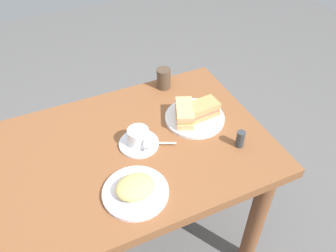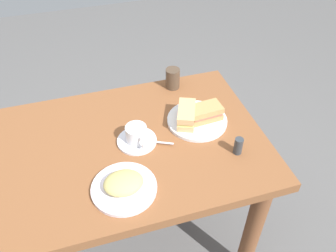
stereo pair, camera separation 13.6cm
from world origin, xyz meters
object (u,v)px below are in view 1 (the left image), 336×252
(sandwich_back, at_px, (184,113))
(side_plate, at_px, (136,192))
(salt_shaker, at_px, (240,139))
(coffee_cup, at_px, (139,137))
(dining_table, at_px, (132,171))
(spoon, at_px, (159,143))
(sandwich_front, at_px, (202,109))
(sandwich_plate, at_px, (195,118))
(coffee_saucer, at_px, (139,144))
(drinking_glass, at_px, (164,78))

(sandwich_back, relative_size, side_plate, 0.69)
(sandwich_back, xyz_separation_m, salt_shaker, (0.13, -0.21, -0.01))
(sandwich_back, bearing_deg, coffee_cup, -167.18)
(dining_table, bearing_deg, spoon, -18.15)
(dining_table, xyz_separation_m, sandwich_front, (0.33, 0.04, 0.18))
(sandwich_front, distance_m, side_plate, 0.46)
(sandwich_plate, bearing_deg, sandwich_front, -4.71)
(sandwich_back, distance_m, spoon, 0.17)
(coffee_saucer, distance_m, spoon, 0.08)
(coffee_cup, distance_m, drinking_glass, 0.39)
(dining_table, distance_m, salt_shaker, 0.45)
(coffee_cup, height_order, spoon, coffee_cup)
(coffee_cup, bearing_deg, dining_table, 173.61)
(sandwich_plate, relative_size, coffee_saucer, 1.61)
(dining_table, xyz_separation_m, spoon, (0.11, -0.04, 0.15))
(dining_table, relative_size, sandwich_back, 6.90)
(sandwich_front, relative_size, side_plate, 0.61)
(salt_shaker, bearing_deg, sandwich_back, 121.74)
(sandwich_back, height_order, salt_shaker, sandwich_back)
(coffee_saucer, height_order, coffee_cup, coffee_cup)
(sandwich_plate, xyz_separation_m, coffee_saucer, (-0.26, -0.04, -0.00))
(sandwich_plate, xyz_separation_m, side_plate, (-0.35, -0.25, 0.00))
(sandwich_plate, distance_m, coffee_saucer, 0.27)
(coffee_saucer, height_order, side_plate, side_plate)
(side_plate, height_order, salt_shaker, salt_shaker)
(dining_table, bearing_deg, sandwich_back, 9.96)
(sandwich_front, xyz_separation_m, side_plate, (-0.39, -0.25, -0.04))
(coffee_cup, bearing_deg, spoon, -24.29)
(dining_table, height_order, side_plate, side_plate)
(coffee_saucer, height_order, salt_shaker, salt_shaker)
(sandwich_plate, xyz_separation_m, sandwich_front, (0.03, -0.00, 0.04))
(sandwich_plate, bearing_deg, drinking_glass, 95.17)
(sandwich_front, height_order, coffee_cup, coffee_cup)
(dining_table, height_order, drinking_glass, drinking_glass)
(dining_table, relative_size, sandwich_plate, 4.33)
(side_plate, distance_m, salt_shaker, 0.44)
(spoon, distance_m, drinking_glass, 0.38)
(coffee_cup, relative_size, drinking_glass, 1.17)
(sandwich_back, relative_size, coffee_saucer, 1.01)
(dining_table, xyz_separation_m, sandwich_plate, (0.30, 0.04, 0.14))
(coffee_saucer, bearing_deg, spoon, -25.45)
(side_plate, bearing_deg, coffee_saucer, 65.80)
(dining_table, distance_m, coffee_cup, 0.19)
(sandwich_front, xyz_separation_m, coffee_saucer, (-0.29, -0.04, -0.04))
(dining_table, xyz_separation_m, salt_shaker, (0.38, -0.16, 0.17))
(sandwich_plate, xyz_separation_m, salt_shaker, (0.08, -0.21, 0.03))
(spoon, bearing_deg, sandwich_front, 18.05)
(spoon, bearing_deg, sandwich_plate, 21.41)
(dining_table, height_order, sandwich_back, sandwich_back)
(sandwich_front, bearing_deg, dining_table, -173.42)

